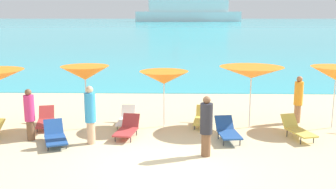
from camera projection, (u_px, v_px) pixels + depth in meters
ground_plane at (171, 97)px, 20.56m from camera, size 50.00×100.00×0.30m
ocean_water at (177, 22)px, 236.16m from camera, size 650.00×440.00×0.02m
umbrella_1 at (85, 73)px, 13.88m from camera, size 1.84×1.84×2.27m
umbrella_2 at (164, 78)px, 14.17m from camera, size 1.95×1.95×2.06m
umbrella_3 at (251, 73)px, 14.01m from camera, size 2.49×2.49×2.23m
umbrella_4 at (336, 73)px, 13.95m from camera, size 1.83×1.83×2.24m
lounge_chair_0 at (297, 129)px, 13.07m from camera, size 0.91×1.58×0.69m
lounge_chair_2 at (228, 131)px, 12.86m from camera, size 0.79×1.53×0.68m
lounge_chair_3 at (127, 129)px, 13.21m from camera, size 0.79×1.44×0.68m
lounge_chair_4 at (126, 119)px, 14.63m from camera, size 0.58×1.47×0.65m
lounge_chair_6 at (203, 118)px, 14.59m from camera, size 0.79×1.50×0.65m
lounge_chair_7 at (55, 136)px, 12.49m from camera, size 1.15×1.66×0.66m
lounge_chair_8 at (46, 120)px, 14.43m from camera, size 0.97×1.75×0.64m
beachgoer_0 at (90, 113)px, 12.40m from camera, size 0.35×0.35×1.87m
beachgoer_1 at (206, 125)px, 11.30m from camera, size 0.36×0.36×1.78m
beachgoer_2 at (298, 98)px, 14.87m from camera, size 0.33×0.33×1.79m
beachgoer_4 at (30, 113)px, 12.77m from camera, size 0.33×0.33×1.71m
cruise_ship at (188, 8)px, 248.50m from camera, size 67.31×18.86×21.53m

